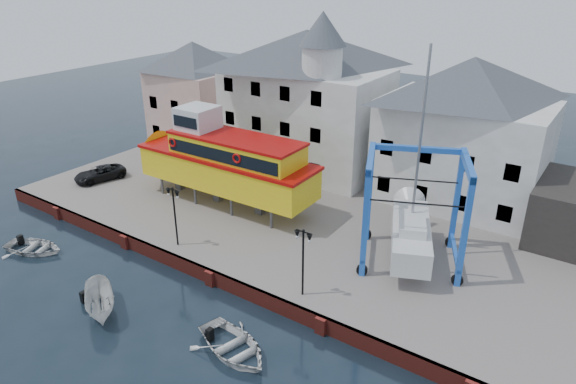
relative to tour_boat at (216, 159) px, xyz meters
The scene contains 14 objects.
ground 11.21m from the tour_boat, 51.27° to the right, with size 140.00×140.00×0.00m, color black.
hardstanding 8.13m from the tour_boat, 24.90° to the left, with size 44.00×22.00×1.00m, color slate.
quay_wall 10.95m from the tour_boat, 50.90° to the right, with size 44.00×0.47×1.00m.
building_pink 15.37m from the tour_boat, 139.22° to the left, with size 8.00×7.00×10.30m.
building_white_main 10.87m from the tour_boat, 81.46° to the left, with size 14.00×8.30×14.00m.
building_white_right 19.06m from the tour_boat, 35.44° to the left, with size 12.00×8.00×11.20m.
lamp_post_left 7.24m from the tour_boat, 70.38° to the right, with size 1.12×0.32×4.20m.
lamp_post_right 14.18m from the tour_boat, 28.74° to the right, with size 1.12×0.32×4.20m.
tour_boat is the anchor object (origin of this frame).
travel_lift 15.69m from the tour_boat, ahead, with size 7.62×9.00×13.34m.
van 11.97m from the tour_boat, 167.02° to the right, with size 1.98×4.30×1.20m, color black.
motorboat_a 14.67m from the tour_boat, 76.97° to the right, with size 1.59×4.23×1.64m, color silver.
motorboat_b 17.13m from the tour_boat, 45.92° to the right, with size 3.38×4.73×0.98m, color silver.
motorboat_d 14.30m from the tour_boat, 118.33° to the right, with size 2.98×4.17×0.86m, color silver.
Camera 1 is at (19.13, -19.33, 18.28)m, focal length 32.00 mm.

